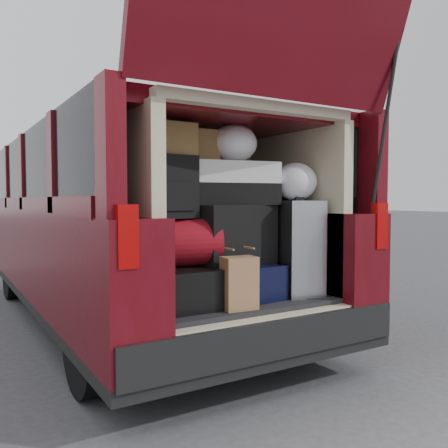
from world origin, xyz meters
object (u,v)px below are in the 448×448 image
(silver_roller, at_px, (292,247))
(twotone_duffel, at_px, (228,183))
(red_duffel, at_px, (181,242))
(backpack, at_px, (174,187))
(navy_hardshell, at_px, (238,280))
(black_hardshell, at_px, (177,285))
(kraft_bag, at_px, (239,283))
(black_soft_case, at_px, (231,234))

(silver_roller, xyz_separation_m, twotone_duffel, (-0.43, 0.14, 0.43))
(red_duffel, relative_size, backpack, 1.20)
(navy_hardshell, distance_m, silver_roller, 0.45)
(backpack, relative_size, twotone_duffel, 0.60)
(black_hardshell, distance_m, red_duffel, 0.27)
(kraft_bag, distance_m, black_soft_case, 0.42)
(black_hardshell, xyz_separation_m, silver_roller, (0.83, -0.09, 0.20))
(black_hardshell, xyz_separation_m, black_soft_case, (0.39, 0.00, 0.30))
(silver_roller, height_order, black_soft_case, silver_roller)
(kraft_bag, bearing_deg, black_soft_case, 71.47)
(backpack, distance_m, twotone_duffel, 0.44)
(silver_roller, xyz_separation_m, red_duffel, (-0.81, 0.07, 0.07))
(silver_roller, bearing_deg, kraft_bag, -151.47)
(silver_roller, relative_size, red_duffel, 1.41)
(red_duffel, height_order, black_soft_case, black_soft_case)
(kraft_bag, height_order, twotone_duffel, twotone_duffel)
(black_hardshell, height_order, backpack, backpack)
(black_hardshell, bearing_deg, backpack, -141.92)
(navy_hardshell, distance_m, red_duffel, 0.50)
(silver_roller, xyz_separation_m, black_soft_case, (-0.44, 0.09, 0.10))
(silver_roller, height_order, red_duffel, silver_roller)
(black_hardshell, bearing_deg, red_duffel, -49.03)
(red_duffel, height_order, backpack, backpack)
(black_hardshell, height_order, black_soft_case, black_soft_case)
(black_hardshell, relative_size, navy_hardshell, 1.16)
(black_hardshell, distance_m, navy_hardshell, 0.43)
(backpack, bearing_deg, kraft_bag, -50.65)
(navy_hardshell, xyz_separation_m, black_soft_case, (-0.04, 0.01, 0.30))
(black_hardshell, relative_size, twotone_duffel, 0.95)
(red_duffel, bearing_deg, silver_roller, 6.35)
(black_soft_case, bearing_deg, black_hardshell, 172.84)
(kraft_bag, distance_m, red_duffel, 0.43)
(silver_roller, xyz_separation_m, backpack, (-0.86, 0.06, 0.40))
(kraft_bag, height_order, red_duffel, red_duffel)
(navy_hardshell, distance_m, black_soft_case, 0.31)
(navy_hardshell, xyz_separation_m, twotone_duffel, (-0.04, 0.07, 0.63))
(red_duffel, xyz_separation_m, twotone_duffel, (0.38, 0.08, 0.36))
(black_soft_case, bearing_deg, red_duffel, 175.98)
(black_hardshell, relative_size, backpack, 1.58)
(black_hardshell, height_order, kraft_bag, kraft_bag)
(black_hardshell, height_order, red_duffel, red_duffel)
(black_hardshell, xyz_separation_m, backpack, (-0.03, -0.02, 0.60))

